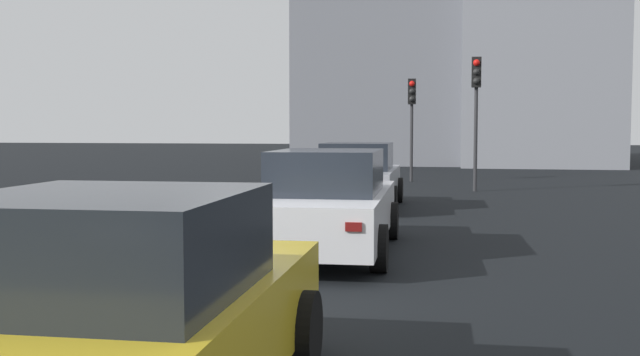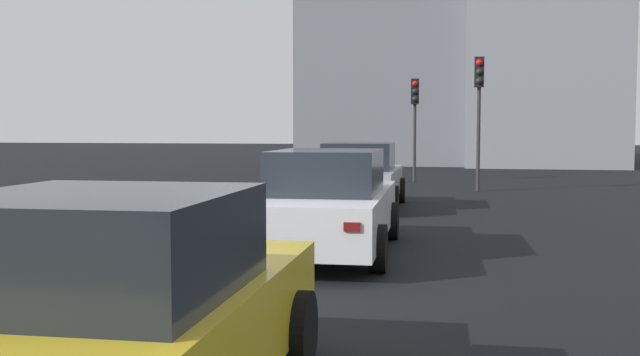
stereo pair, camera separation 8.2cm
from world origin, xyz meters
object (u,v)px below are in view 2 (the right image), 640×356
object	(u,v)px
car_white_second	(329,204)
traffic_light_near_right	(479,95)
traffic_light_near_left	(415,107)
car_yellow_third	(112,316)
car_silver_lead	(360,177)

from	to	relation	value
car_white_second	traffic_light_near_right	distance (m)	12.08
car_white_second	traffic_light_near_right	size ratio (longest dim) A/B	1.21
traffic_light_near_left	traffic_light_near_right	distance (m)	4.33
traffic_light_near_left	traffic_light_near_right	bearing A→B (deg)	25.93
car_yellow_third	car_white_second	bearing A→B (deg)	-2.44
car_silver_lead	car_yellow_third	world-z (taller)	car_silver_lead
car_silver_lead	car_white_second	world-z (taller)	car_white_second
car_white_second	car_silver_lead	bearing A→B (deg)	1.77
car_silver_lead	car_yellow_third	size ratio (longest dim) A/B	1.06
traffic_light_near_left	traffic_light_near_right	xyz separation A→B (m)	(-3.75, -2.15, 0.26)
car_yellow_third	traffic_light_near_left	world-z (taller)	traffic_light_near_left
traffic_light_near_right	car_white_second	bearing A→B (deg)	-8.92
car_yellow_third	car_silver_lead	bearing A→B (deg)	-0.08
car_silver_lead	traffic_light_near_left	size ratio (longest dim) A/B	1.19
car_silver_lead	traffic_light_near_right	size ratio (longest dim) A/B	1.08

